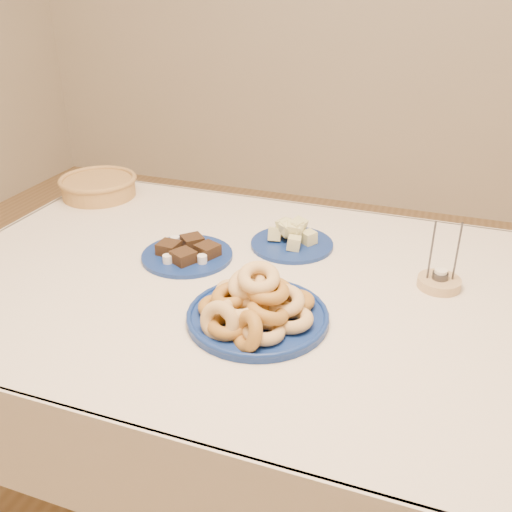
# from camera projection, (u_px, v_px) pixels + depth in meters

# --- Properties ---
(ground) EXTENTS (5.00, 5.00, 0.00)m
(ground) POSITION_uv_depth(u_px,v_px,m) (261.00, 491.00, 1.78)
(ground) COLOR #997348
(ground) RESTS_ON ground
(dining_table) EXTENTS (1.71, 1.11, 0.75)m
(dining_table) POSITION_uv_depth(u_px,v_px,m) (263.00, 318.00, 1.49)
(dining_table) COLOR brown
(dining_table) RESTS_ON ground
(donut_platter) EXTENTS (0.41, 0.41, 0.15)m
(donut_platter) POSITION_uv_depth(u_px,v_px,m) (256.00, 308.00, 1.26)
(donut_platter) COLOR navy
(donut_platter) RESTS_ON dining_table
(melon_plate) EXTENTS (0.27, 0.27, 0.08)m
(melon_plate) POSITION_uv_depth(u_px,v_px,m) (292.00, 238.00, 1.62)
(melon_plate) COLOR navy
(melon_plate) RESTS_ON dining_table
(brownie_plate) EXTENTS (0.32, 0.32, 0.04)m
(brownie_plate) POSITION_uv_depth(u_px,v_px,m) (187.00, 253.00, 1.55)
(brownie_plate) COLOR navy
(brownie_plate) RESTS_ON dining_table
(wicker_basket) EXTENTS (0.27, 0.27, 0.07)m
(wicker_basket) POSITION_uv_depth(u_px,v_px,m) (98.00, 186.00, 1.96)
(wicker_basket) COLOR olive
(wicker_basket) RESTS_ON dining_table
(candle_holder) EXTENTS (0.13, 0.13, 0.18)m
(candle_holder) POSITION_uv_depth(u_px,v_px,m) (439.00, 281.00, 1.41)
(candle_holder) COLOR tan
(candle_holder) RESTS_ON dining_table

